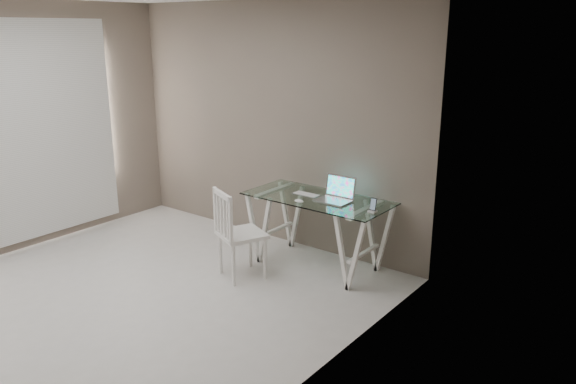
# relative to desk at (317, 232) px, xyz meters

# --- Properties ---
(room) EXTENTS (4.50, 4.52, 2.71)m
(room) POSITION_rel_desk_xyz_m (-0.99, -1.83, 1.33)
(room) COLOR beige
(room) RESTS_ON ground
(desk) EXTENTS (1.50, 0.70, 0.75)m
(desk) POSITION_rel_desk_xyz_m (0.00, 0.00, 0.00)
(desk) COLOR silver
(desk) RESTS_ON ground
(chair) EXTENTS (0.55, 0.55, 0.91)m
(chair) POSITION_rel_desk_xyz_m (-0.48, -0.72, 0.12)
(chair) COLOR white
(chair) RESTS_ON ground
(laptop) EXTENTS (0.34, 0.27, 0.24)m
(laptop) POSITION_rel_desk_xyz_m (0.19, 0.04, 0.42)
(laptop) COLOR #B7B7BC
(laptop) RESTS_ON desk
(keyboard) EXTENTS (0.29, 0.12, 0.01)m
(keyboard) POSITION_rel_desk_xyz_m (-0.15, 0.02, 0.37)
(keyboard) COLOR silver
(keyboard) RESTS_ON desk
(mouse) EXTENTS (0.10, 0.06, 0.03)m
(mouse) POSITION_rel_desk_xyz_m (-0.05, -0.25, 0.38)
(mouse) COLOR white
(mouse) RESTS_ON desk
(phone_dock) EXTENTS (0.07, 0.07, 0.13)m
(phone_dock) POSITION_rel_desk_xyz_m (0.67, -0.07, 0.40)
(phone_dock) COLOR white
(phone_dock) RESTS_ON desk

